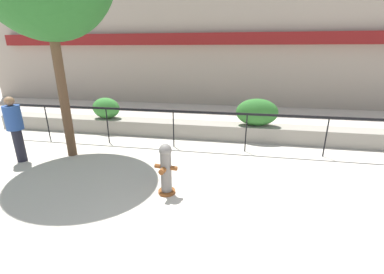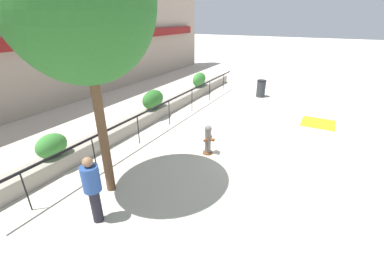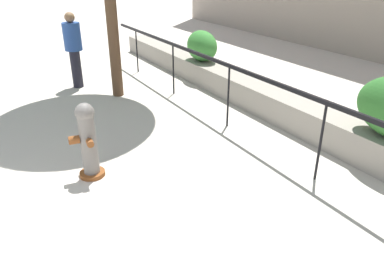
# 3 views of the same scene
# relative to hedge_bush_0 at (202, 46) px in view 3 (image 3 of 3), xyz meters

# --- Properties ---
(planter_wall_low) EXTENTS (18.00, 0.70, 0.50)m
(planter_wall_low) POSITION_rel_hedge_bush_0_xyz_m (4.89, 0.00, -0.62)
(planter_wall_low) COLOR gray
(planter_wall_low) RESTS_ON ground
(fence_railing_segment) EXTENTS (15.00, 0.05, 1.15)m
(fence_railing_segment) POSITION_rel_hedge_bush_0_xyz_m (4.89, -1.10, 0.15)
(fence_railing_segment) COLOR black
(fence_railing_segment) RESTS_ON ground
(hedge_bush_0) EXTENTS (0.99, 0.63, 0.74)m
(hedge_bush_0) POSITION_rel_hedge_bush_0_xyz_m (0.00, 0.00, 0.00)
(hedge_bush_0) COLOR #387F33
(hedge_bush_0) RESTS_ON planter_wall_low
(fire_hydrant) EXTENTS (0.48, 0.45, 1.08)m
(fire_hydrant) POSITION_rel_hedge_bush_0_xyz_m (3.26, -3.76, -0.32)
(fire_hydrant) COLOR brown
(fire_hydrant) RESTS_ON ground
(pedestrian) EXTENTS (0.54, 0.54, 1.73)m
(pedestrian) POSITION_rel_hedge_bush_0_xyz_m (-1.00, -2.86, 0.12)
(pedestrian) COLOR black
(pedestrian) RESTS_ON ground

